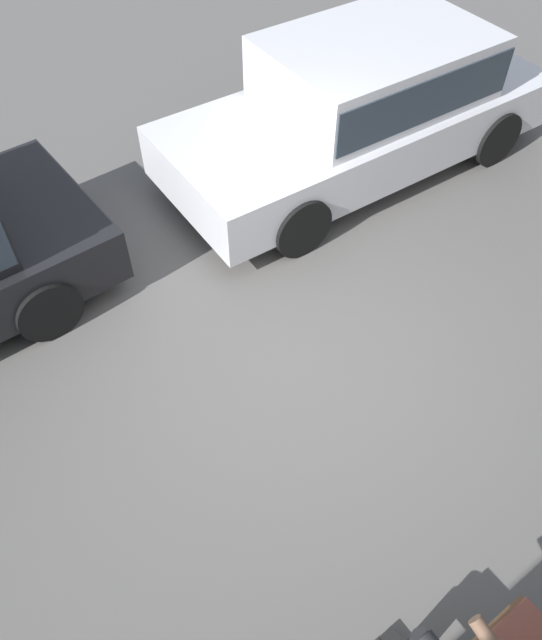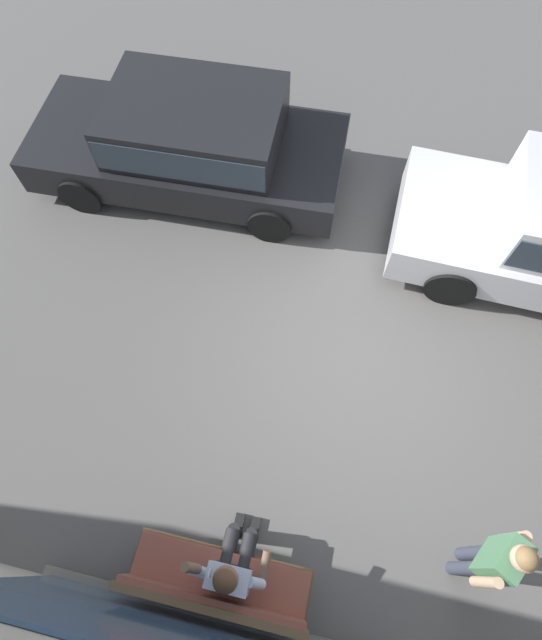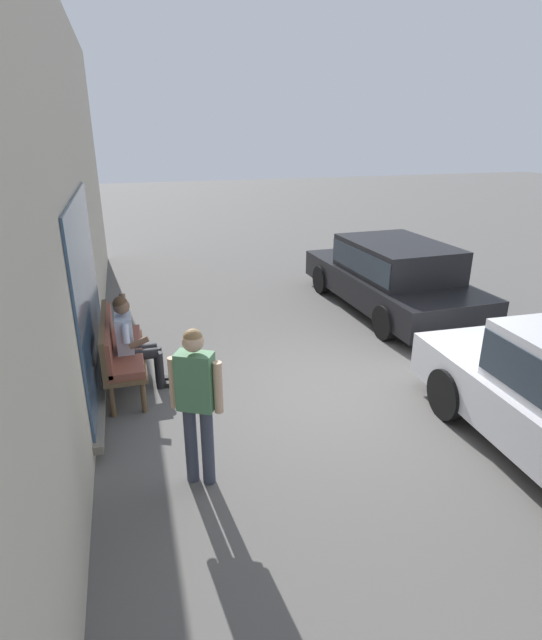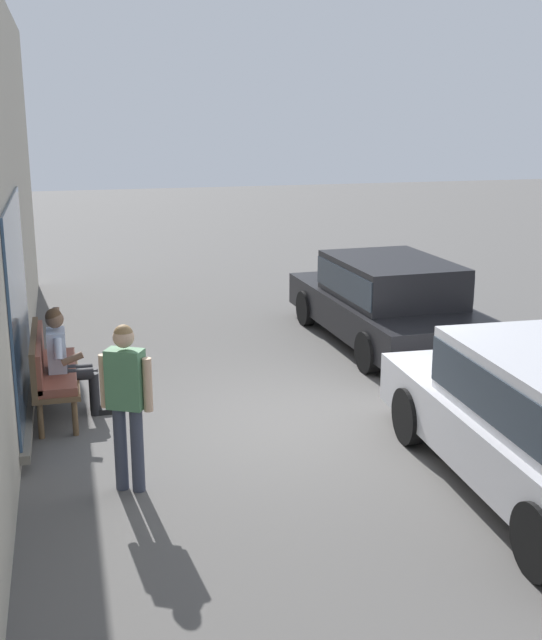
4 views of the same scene
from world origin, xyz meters
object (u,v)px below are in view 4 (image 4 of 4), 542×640
Objects in this scene: parked_car_mid at (388,298)px; pedestrian_standing at (126,394)px; person_on_phone at (66,358)px; bench at (48,367)px.

pedestrian_standing is (-4.20, 4.51, 0.25)m from parked_car_mid.
parked_car_mid is at bearing -69.11° from person_on_phone.
pedestrian_standing reaches higher than person_on_phone.
person_on_phone is at bearing -115.13° from bench.
pedestrian_standing is at bearing -161.54° from bench.
parked_car_mid is (1.94, -5.08, 0.03)m from person_on_phone.
person_on_phone is 5.43m from parked_car_mid.
pedestrian_standing is (-2.37, -0.79, 0.40)m from bench.
parked_car_mid is 2.61× the size of pedestrian_standing.
parked_car_mid is 6.17m from pedestrian_standing.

